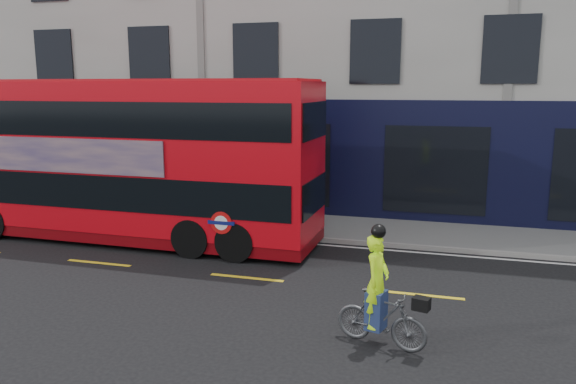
% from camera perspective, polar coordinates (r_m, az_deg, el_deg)
% --- Properties ---
extents(ground, '(120.00, 120.00, 0.00)m').
position_cam_1_polar(ground, '(14.02, -22.15, -8.52)').
color(ground, black).
rests_on(ground, ground).
extents(pavement, '(60.00, 3.00, 0.12)m').
position_cam_1_polar(pavement, '(19.29, -10.21, -2.55)').
color(pavement, slate).
rests_on(pavement, ground).
extents(kerb, '(60.00, 0.12, 0.13)m').
position_cam_1_polar(kerb, '(18.00, -12.32, -3.57)').
color(kerb, gray).
rests_on(kerb, ground).
extents(building_terrace, '(50.00, 10.07, 15.00)m').
position_cam_1_polar(building_terrace, '(24.91, -3.92, 17.74)').
color(building_terrace, '#B1AFA7').
rests_on(building_terrace, ground).
extents(road_edge_line, '(58.00, 0.10, 0.01)m').
position_cam_1_polar(road_edge_line, '(17.76, -12.78, -3.99)').
color(road_edge_line, silver).
rests_on(road_edge_line, ground).
extents(lane_dashes, '(58.00, 0.12, 0.01)m').
position_cam_1_polar(lane_dashes, '(15.16, -18.64, -6.84)').
color(lane_dashes, yellow).
rests_on(lane_dashes, ground).
extents(bus, '(11.48, 2.75, 4.61)m').
position_cam_1_polar(bus, '(16.86, -16.33, 3.25)').
color(bus, red).
rests_on(bus, ground).
extents(cyclist, '(1.71, 0.88, 2.16)m').
position_cam_1_polar(cyclist, '(9.94, 9.32, -11.32)').
color(cyclist, '#4A4C4F').
rests_on(cyclist, ground).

